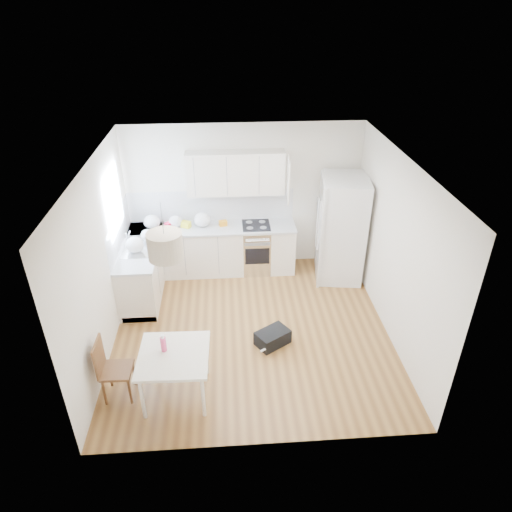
{
  "coord_description": "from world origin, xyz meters",
  "views": [
    {
      "loc": [
        -0.34,
        -5.6,
        4.61
      ],
      "look_at": [
        0.1,
        0.4,
        1.1
      ],
      "focal_mm": 32.0,
      "sensor_mm": 36.0,
      "label": 1
    }
  ],
  "objects_px": {
    "dining_table": "(174,359)",
    "dining_chair": "(117,369)",
    "refrigerator": "(342,229)",
    "gym_bag": "(273,338)"
  },
  "relations": [
    {
      "from": "refrigerator",
      "to": "dining_chair",
      "type": "height_order",
      "value": "refrigerator"
    },
    {
      "from": "dining_table",
      "to": "dining_chair",
      "type": "xyz_separation_m",
      "value": [
        -0.74,
        0.05,
        -0.17
      ]
    },
    {
      "from": "refrigerator",
      "to": "dining_table",
      "type": "bearing_deg",
      "value": -126.96
    },
    {
      "from": "dining_table",
      "to": "gym_bag",
      "type": "xyz_separation_m",
      "value": [
        1.35,
        0.9,
        -0.51
      ]
    },
    {
      "from": "dining_table",
      "to": "gym_bag",
      "type": "distance_m",
      "value": 1.7
    },
    {
      "from": "dining_chair",
      "to": "dining_table",
      "type": "bearing_deg",
      "value": -2.86
    },
    {
      "from": "refrigerator",
      "to": "gym_bag",
      "type": "relative_size",
      "value": 3.89
    },
    {
      "from": "dining_table",
      "to": "dining_chair",
      "type": "height_order",
      "value": "dining_chair"
    },
    {
      "from": "refrigerator",
      "to": "gym_bag",
      "type": "bearing_deg",
      "value": -119.23
    },
    {
      "from": "dining_table",
      "to": "dining_chair",
      "type": "relative_size",
      "value": 1.0
    }
  ]
}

